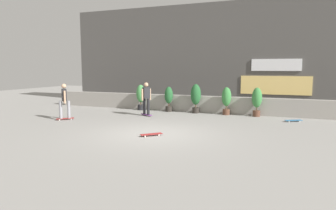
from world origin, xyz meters
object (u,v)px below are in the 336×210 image
object	(u,v)px
skater_by_wall_left	(146,97)
skateboard_near_camera	(293,120)
skateboard_aside	(151,134)
potted_plant_1	(169,97)
potted_plant_3	(226,99)
skater_by_wall_right	(64,100)
potted_plant_0	(141,95)
potted_plant_4	(257,100)
potted_plant_2	(196,96)

from	to	relation	value
skater_by_wall_left	skateboard_near_camera	size ratio (longest dim) A/B	2.15
skateboard_aside	potted_plant_1	bearing A→B (deg)	105.54
potted_plant_3	skater_by_wall_right	distance (m)	8.02
skater_by_wall_right	skateboard_aside	size ratio (longest dim) A/B	2.39
potted_plant_0	potted_plant_4	bearing A→B (deg)	0.00
potted_plant_0	potted_plant_1	world-z (taller)	potted_plant_0
potted_plant_3	skateboard_aside	xyz separation A→B (m)	(-1.57, -5.92, -0.77)
potted_plant_3	skater_by_wall_left	xyz separation A→B (m)	(-3.72, -1.83, 0.11)
potted_plant_1	skater_by_wall_left	distance (m)	1.91
skater_by_wall_left	skateboard_aside	distance (m)	4.70
skater_by_wall_right	potted_plant_0	bearing A→B (deg)	67.48
potted_plant_1	potted_plant_2	distance (m)	1.57
potted_plant_2	skateboard_aside	xyz separation A→B (m)	(0.08, -5.92, -0.86)
potted_plant_1	potted_plant_3	size ratio (longest dim) A/B	0.97
potted_plant_1	skateboard_aside	world-z (taller)	potted_plant_1
potted_plant_0	potted_plant_3	xyz separation A→B (m)	(4.96, 0.00, -0.02)
potted_plant_2	skater_by_wall_left	xyz separation A→B (m)	(-2.07, -1.83, 0.02)
skateboard_aside	skateboard_near_camera	bearing A→B (deg)	46.10
potted_plant_1	skateboard_aside	distance (m)	6.18
potted_plant_1	potted_plant_0	bearing A→B (deg)	180.00
skater_by_wall_left	skateboard_aside	world-z (taller)	skater_by_wall_left
potted_plant_4	skater_by_wall_right	size ratio (longest dim) A/B	0.86
potted_plant_0	potted_plant_2	size ratio (longest dim) A/B	0.94
potted_plant_1	potted_plant_4	size ratio (longest dim) A/B	0.96
potted_plant_1	potted_plant_4	bearing A→B (deg)	0.00
potted_plant_2	potted_plant_3	world-z (taller)	potted_plant_2
potted_plant_1	skateboard_near_camera	xyz separation A→B (m)	(6.44, -0.93, -0.73)
skater_by_wall_left	skater_by_wall_right	xyz separation A→B (m)	(-3.03, -2.49, 0.00)
skateboard_near_camera	skater_by_wall_right	bearing A→B (deg)	-161.21
potted_plant_3	skateboard_near_camera	xyz separation A→B (m)	(3.23, -0.93, -0.77)
potted_plant_1	skateboard_near_camera	bearing A→B (deg)	-8.21
skater_by_wall_right	skateboard_near_camera	distance (m)	10.58
potted_plant_3	skater_by_wall_left	size ratio (longest dim) A/B	0.85
potted_plant_3	skater_by_wall_left	bearing A→B (deg)	-153.77
potted_plant_0	potted_plant_1	bearing A→B (deg)	-0.00
potted_plant_0	skateboard_aside	distance (m)	6.86
potted_plant_3	skater_by_wall_right	bearing A→B (deg)	-147.35
skater_by_wall_left	skateboard_near_camera	bearing A→B (deg)	7.40
potted_plant_2	potted_plant_4	bearing A→B (deg)	0.00
skateboard_near_camera	potted_plant_3	bearing A→B (deg)	163.95
potted_plant_0	potted_plant_1	distance (m)	1.75
potted_plant_0	skater_by_wall_left	bearing A→B (deg)	-55.94
potted_plant_2	skater_by_wall_right	distance (m)	6.69
potted_plant_0	potted_plant_4	size ratio (longest dim) A/B	1.01
potted_plant_0	potted_plant_3	distance (m)	4.96
potted_plant_2	potted_plant_4	xyz separation A→B (m)	(3.17, 0.00, -0.08)
potted_plant_0	potted_plant_2	xyz separation A→B (m)	(3.31, 0.00, 0.07)
potted_plant_0	skateboard_near_camera	bearing A→B (deg)	-6.48
potted_plant_1	potted_plant_3	world-z (taller)	potted_plant_3
potted_plant_1	skater_by_wall_left	bearing A→B (deg)	-105.44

